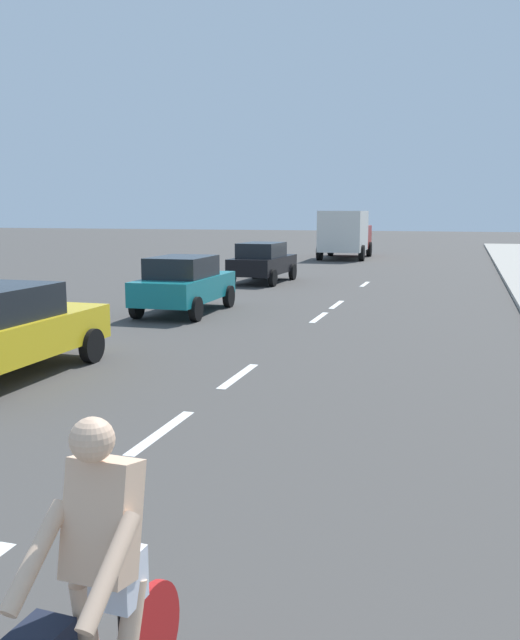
{
  "coord_description": "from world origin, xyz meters",
  "views": [
    {
      "loc": [
        3.59,
        3.25,
        2.79
      ],
      "look_at": [
        0.58,
        13.2,
        1.1
      ],
      "focal_mm": 37.72,
      "sensor_mm": 36.0,
      "label": 1
    }
  ],
  "objects_px": {
    "parked_car_teal": "(184,283)",
    "delivery_truck": "(345,233)",
    "parked_car_black": "(263,261)",
    "cyclist": "(85,612)"
  },
  "relations": [
    {
      "from": "parked_car_teal",
      "to": "delivery_truck",
      "type": "xyz_separation_m",
      "value": [
        0.57,
        22.8,
        0.67
      ]
    },
    {
      "from": "delivery_truck",
      "to": "parked_car_teal",
      "type": "bearing_deg",
      "value": -93.05
    },
    {
      "from": "parked_car_teal",
      "to": "delivery_truck",
      "type": "height_order",
      "value": "delivery_truck"
    },
    {
      "from": "parked_car_teal",
      "to": "delivery_truck",
      "type": "bearing_deg",
      "value": 87.42
    },
    {
      "from": "delivery_truck",
      "to": "parked_car_black",
      "type": "bearing_deg",
      "value": -94.84
    },
    {
      "from": "cyclist",
      "to": "delivery_truck",
      "type": "height_order",
      "value": "delivery_truck"
    },
    {
      "from": "cyclist",
      "to": "delivery_truck",
      "type": "xyz_separation_m",
      "value": [
        -5.04,
        37.15,
        0.67
      ]
    },
    {
      "from": "cyclist",
      "to": "delivery_truck",
      "type": "relative_size",
      "value": 0.29
    },
    {
      "from": "cyclist",
      "to": "parked_car_teal",
      "type": "height_order",
      "value": "cyclist"
    },
    {
      "from": "delivery_truck",
      "to": "cyclist",
      "type": "bearing_deg",
      "value": -83.88
    }
  ]
}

